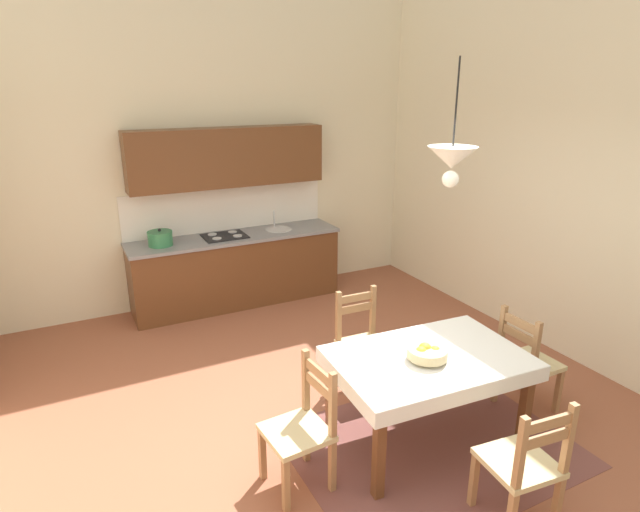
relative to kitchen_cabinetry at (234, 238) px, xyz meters
name	(u,v)px	position (x,y,z in m)	size (l,w,h in m)	color
ground_plane	(341,440)	(-0.13, -3.01, -0.91)	(6.03, 7.17, 0.10)	#99563D
wall_back	(210,132)	(-0.13, 0.33, 1.28)	(6.03, 0.12, 4.26)	beige
wall_right	(611,149)	(2.65, -3.01, 1.28)	(0.12, 7.17, 4.26)	beige
area_rug	(431,446)	(0.43, -3.46, -0.85)	(2.10, 1.60, 0.01)	brown
kitchen_cabinetry	(234,238)	(0.00, 0.00, 0.00)	(2.63, 0.63, 2.20)	brown
dining_table	(428,370)	(0.43, -3.36, -0.22)	(1.51, 1.05, 0.75)	brown
dining_chair_camera_side	(523,465)	(0.45, -4.29, -0.41)	(0.46, 0.46, 0.93)	#D1BC89
dining_chair_tv_side	(302,429)	(-0.63, -3.34, -0.41)	(0.45, 0.45, 0.93)	#D1BC89
dining_chair_window_side	(526,363)	(1.46, -3.40, -0.41)	(0.42, 0.42, 0.93)	#D1BC89
dining_chair_kitchen_side	(363,343)	(0.40, -2.46, -0.41)	(0.44, 0.44, 0.93)	#D1BC89
fruit_bowl	(427,353)	(0.37, -3.40, -0.04)	(0.30, 0.30, 0.12)	tan
pendant_lamp	(452,159)	(0.39, -3.48, 1.39)	(0.32, 0.32, 0.81)	black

